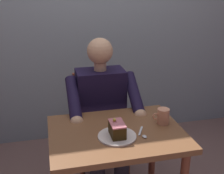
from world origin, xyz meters
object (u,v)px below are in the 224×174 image
object	(u,v)px
cake_slice	(117,129)
dining_table	(116,148)
chair	(99,122)
dessert_spoon	(143,134)
seated_person	(103,117)
coffee_cup	(163,116)

from	to	relation	value
cake_slice	dining_table	bearing A→B (deg)	-101.75
dining_table	chair	xyz separation A→B (m)	(0.00, -0.59, -0.12)
chair	dessert_spoon	bearing A→B (deg)	101.89
chair	seated_person	xyz separation A→B (m)	(-0.00, 0.17, 0.14)
dining_table	dessert_spoon	distance (m)	0.20
dining_table	chair	distance (m)	0.60
chair	coffee_cup	xyz separation A→B (m)	(-0.31, 0.56, 0.29)
dining_table	dessert_spoon	bearing A→B (deg)	150.89
dining_table	seated_person	distance (m)	0.42
seated_person	cake_slice	xyz separation A→B (m)	(0.01, 0.49, 0.16)
seated_person	dessert_spoon	distance (m)	0.52
dining_table	coffee_cup	distance (m)	0.36
seated_person	cake_slice	bearing A→B (deg)	88.26
seated_person	dining_table	bearing A→B (deg)	90.00
dining_table	cake_slice	size ratio (longest dim) A/B	6.28
dining_table	coffee_cup	bearing A→B (deg)	-174.64
chair	coffee_cup	bearing A→B (deg)	119.16
coffee_cup	dining_table	bearing A→B (deg)	5.36
dining_table	coffee_cup	size ratio (longest dim) A/B	7.24
chair	seated_person	world-z (taller)	seated_person
chair	coffee_cup	size ratio (longest dim) A/B	8.01
coffee_cup	dessert_spoon	xyz separation A→B (m)	(0.17, 0.11, -0.05)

